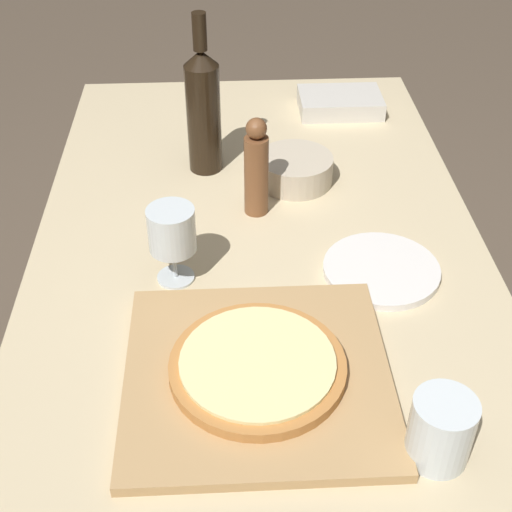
# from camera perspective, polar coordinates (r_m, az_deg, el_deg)

# --- Properties ---
(dining_table) EXTENTS (0.84, 1.79, 0.78)m
(dining_table) POSITION_cam_1_polar(r_m,az_deg,el_deg) (1.25, 0.71, -7.15)
(dining_table) COLOR #CCB78E
(dining_table) RESTS_ON ground_plane
(cutting_board) EXTENTS (0.39, 0.38, 0.02)m
(cutting_board) POSITION_cam_1_polar(r_m,az_deg,el_deg) (1.07, 0.12, -9.52)
(cutting_board) COLOR tan
(cutting_board) RESTS_ON dining_table
(pizza) EXTENTS (0.26, 0.26, 0.02)m
(pizza) POSITION_cam_1_polar(r_m,az_deg,el_deg) (1.05, 0.13, -8.77)
(pizza) COLOR #BC7A3D
(pizza) RESTS_ON cutting_board
(wine_bottle) EXTENTS (0.07, 0.07, 0.34)m
(wine_bottle) POSITION_cam_1_polar(r_m,az_deg,el_deg) (1.49, -4.24, 11.66)
(wine_bottle) COLOR black
(wine_bottle) RESTS_ON dining_table
(pepper_mill) EXTENTS (0.05, 0.05, 0.20)m
(pepper_mill) POSITION_cam_1_polar(r_m,az_deg,el_deg) (1.36, -0.10, 6.97)
(pepper_mill) COLOR brown
(pepper_mill) RESTS_ON dining_table
(wine_glass) EXTENTS (0.08, 0.08, 0.14)m
(wine_glass) POSITION_cam_1_polar(r_m,az_deg,el_deg) (1.19, -6.75, 1.94)
(wine_glass) COLOR silver
(wine_glass) RESTS_ON dining_table
(small_bowl) EXTENTS (0.16, 0.16, 0.06)m
(small_bowl) POSITION_cam_1_polar(r_m,az_deg,el_deg) (1.49, 3.15, 6.93)
(small_bowl) COLOR beige
(small_bowl) RESTS_ON dining_table
(drinking_tumbler) EXTENTS (0.09, 0.09, 0.10)m
(drinking_tumbler) POSITION_cam_1_polar(r_m,az_deg,el_deg) (0.98, 14.56, -13.30)
(drinking_tumbler) COLOR silver
(drinking_tumbler) RESTS_ON dining_table
(dinner_plate) EXTENTS (0.21, 0.21, 0.01)m
(dinner_plate) POSITION_cam_1_polar(r_m,az_deg,el_deg) (1.27, 9.99, -1.09)
(dinner_plate) COLOR white
(dinner_plate) RESTS_ON dining_table
(food_container) EXTENTS (0.20, 0.14, 0.04)m
(food_container) POSITION_cam_1_polar(r_m,az_deg,el_deg) (1.79, 6.74, 12.09)
(food_container) COLOR beige
(food_container) RESTS_ON dining_table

